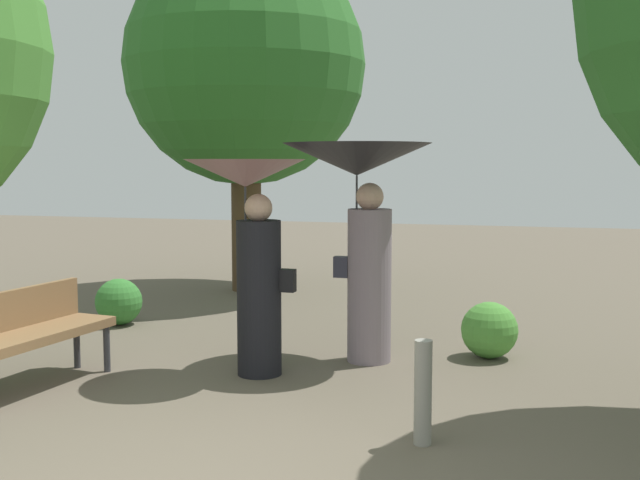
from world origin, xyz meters
TOP-DOWN VIEW (x-y plane):
  - person_left at (-0.48, 2.59)m, footprint 1.08×1.08m
  - person_right at (0.34, 3.32)m, footprint 1.40×1.40m
  - park_bench at (-2.12, 1.67)m, footprint 0.67×1.55m
  - tree_near_left at (-2.22, 6.92)m, footprint 3.49×3.49m
  - bush_path_left at (-2.75, 4.17)m, footprint 0.54×0.54m
  - bush_path_right at (1.52, 3.77)m, footprint 0.55×0.55m
  - path_marker_post at (1.25, 1.25)m, footprint 0.12×0.12m

SIDE VIEW (x-z plane):
  - bush_path_left at x=-2.75m, z-range 0.00..0.54m
  - bush_path_right at x=1.52m, z-range 0.00..0.55m
  - path_marker_post at x=1.25m, z-range 0.00..0.72m
  - park_bench at x=-2.12m, z-range 0.10..0.93m
  - person_left at x=-0.48m, z-range 0.36..2.28m
  - person_right at x=0.34m, z-range 0.53..2.61m
  - tree_near_left at x=-2.22m, z-range 0.79..6.38m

